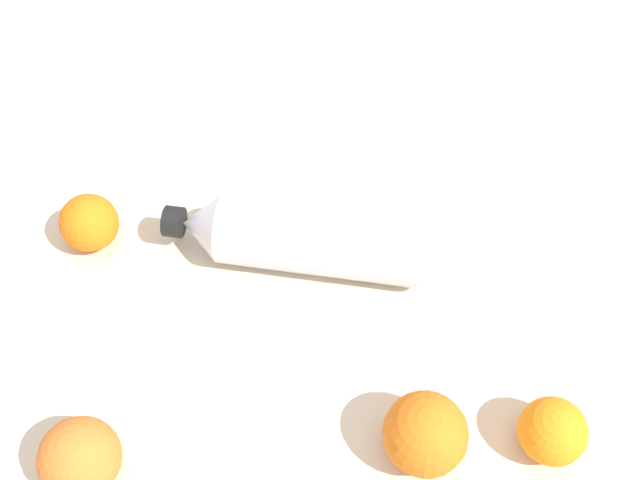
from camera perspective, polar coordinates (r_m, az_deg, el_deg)
ground_plane at (r=0.81m, az=-1.02°, el=-2.85°), size 2.40×2.40×0.00m
water_bottle at (r=0.79m, az=-1.66°, el=0.21°), size 0.28×0.09×0.08m
orange_0 at (r=0.73m, az=17.53°, el=-13.91°), size 0.06×0.06×0.06m
orange_1 at (r=0.69m, az=8.13°, el=-14.60°), size 0.08×0.08×0.08m
orange_2 at (r=0.85m, az=-17.41°, el=1.28°), size 0.06×0.06×0.06m
orange_3 at (r=0.71m, az=-18.07°, el=-15.71°), size 0.07×0.07×0.07m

